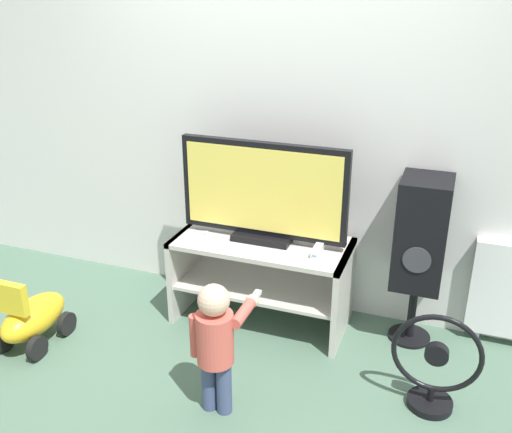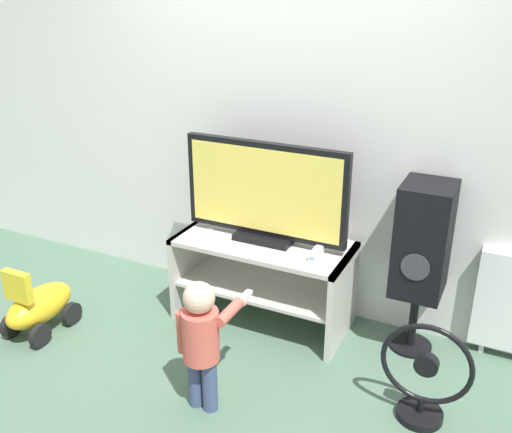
{
  "view_description": "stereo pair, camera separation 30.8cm",
  "coord_description": "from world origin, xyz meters",
  "px_view_note": "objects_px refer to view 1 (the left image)",
  "views": [
    {
      "loc": [
        1.1,
        -2.81,
        2.11
      ],
      "look_at": [
        0.0,
        0.16,
        0.78
      ],
      "focal_mm": 40.0,
      "sensor_mm": 36.0,
      "label": 1
    },
    {
      "loc": [
        1.38,
        -2.68,
        2.11
      ],
      "look_at": [
        0.0,
        0.16,
        0.78
      ],
      "focal_mm": 40.0,
      "sensor_mm": 36.0,
      "label": 2
    }
  ],
  "objects_px": {
    "television": "(263,193)",
    "floor_fan": "(435,367)",
    "game_console": "(318,249)",
    "speaker_tower": "(421,236)",
    "ride_on_toy": "(33,317)",
    "child": "(216,338)",
    "remote_primary": "(205,236)"
  },
  "relations": [
    {
      "from": "speaker_tower",
      "to": "floor_fan",
      "type": "bearing_deg",
      "value": -73.8
    },
    {
      "from": "child",
      "to": "speaker_tower",
      "type": "distance_m",
      "value": 1.36
    },
    {
      "from": "remote_primary",
      "to": "child",
      "type": "bearing_deg",
      "value": -61.71
    },
    {
      "from": "television",
      "to": "game_console",
      "type": "relative_size",
      "value": 5.71
    },
    {
      "from": "game_console",
      "to": "ride_on_toy",
      "type": "xyz_separation_m",
      "value": [
        -1.6,
        -0.7,
        -0.42
      ]
    },
    {
      "from": "television",
      "to": "speaker_tower",
      "type": "relative_size",
      "value": 0.99
    },
    {
      "from": "television",
      "to": "speaker_tower",
      "type": "xyz_separation_m",
      "value": [
        0.95,
        0.1,
        -0.18
      ]
    },
    {
      "from": "speaker_tower",
      "to": "ride_on_toy",
      "type": "xyz_separation_m",
      "value": [
        -2.18,
        -0.87,
        -0.53
      ]
    },
    {
      "from": "television",
      "to": "child",
      "type": "relative_size",
      "value": 1.42
    },
    {
      "from": "remote_primary",
      "to": "child",
      "type": "height_order",
      "value": "child"
    },
    {
      "from": "remote_primary",
      "to": "television",
      "type": "bearing_deg",
      "value": 17.0
    },
    {
      "from": "television",
      "to": "speaker_tower",
      "type": "height_order",
      "value": "television"
    },
    {
      "from": "television",
      "to": "ride_on_toy",
      "type": "distance_m",
      "value": 1.61
    },
    {
      "from": "television",
      "to": "child",
      "type": "xyz_separation_m",
      "value": [
        0.08,
        -0.91,
        -0.45
      ]
    },
    {
      "from": "speaker_tower",
      "to": "remote_primary",
      "type": "bearing_deg",
      "value": -171.03
    },
    {
      "from": "child",
      "to": "remote_primary",
      "type": "bearing_deg",
      "value": 118.29
    },
    {
      "from": "television",
      "to": "floor_fan",
      "type": "bearing_deg",
      "value": -24.08
    },
    {
      "from": "speaker_tower",
      "to": "ride_on_toy",
      "type": "height_order",
      "value": "speaker_tower"
    },
    {
      "from": "ride_on_toy",
      "to": "child",
      "type": "bearing_deg",
      "value": -6.2
    },
    {
      "from": "ride_on_toy",
      "to": "television",
      "type": "bearing_deg",
      "value": 32.08
    },
    {
      "from": "remote_primary",
      "to": "speaker_tower",
      "type": "relative_size",
      "value": 0.13
    },
    {
      "from": "game_console",
      "to": "speaker_tower",
      "type": "xyz_separation_m",
      "value": [
        0.57,
        0.17,
        0.11
      ]
    },
    {
      "from": "remote_primary",
      "to": "floor_fan",
      "type": "height_order",
      "value": "remote_primary"
    },
    {
      "from": "floor_fan",
      "to": "ride_on_toy",
      "type": "height_order",
      "value": "floor_fan"
    },
    {
      "from": "game_console",
      "to": "television",
      "type": "bearing_deg",
      "value": 169.54
    },
    {
      "from": "remote_primary",
      "to": "floor_fan",
      "type": "relative_size",
      "value": 0.24
    },
    {
      "from": "remote_primary",
      "to": "speaker_tower",
      "type": "height_order",
      "value": "speaker_tower"
    },
    {
      "from": "floor_fan",
      "to": "ride_on_toy",
      "type": "bearing_deg",
      "value": -173.58
    },
    {
      "from": "game_console",
      "to": "floor_fan",
      "type": "xyz_separation_m",
      "value": [
        0.75,
        -0.43,
        -0.35
      ]
    },
    {
      "from": "television",
      "to": "remote_primary",
      "type": "xyz_separation_m",
      "value": [
        -0.35,
        -0.11,
        -0.3
      ]
    },
    {
      "from": "speaker_tower",
      "to": "floor_fan",
      "type": "distance_m",
      "value": 0.78
    },
    {
      "from": "child",
      "to": "speaker_tower",
      "type": "xyz_separation_m",
      "value": [
        0.87,
        1.01,
        0.27
      ]
    }
  ]
}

